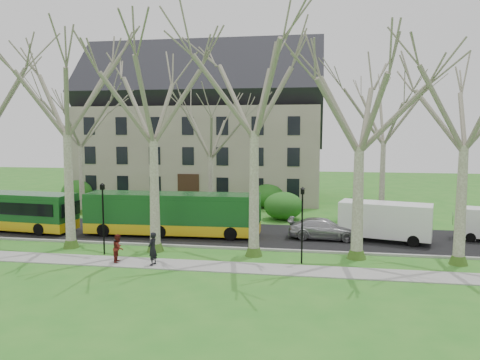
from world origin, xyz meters
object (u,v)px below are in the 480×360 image
object	(u,v)px
sedan	(324,229)
van_a	(385,222)
pedestrian_a	(153,249)
pedestrian_b	(118,248)
bus_follow	(173,213)
bus_lead	(2,210)

from	to	relation	value
sedan	van_a	distance (m)	4.14
pedestrian_a	pedestrian_b	size ratio (longest dim) A/B	1.16
van_a	pedestrian_b	world-z (taller)	van_a
sedan	pedestrian_b	size ratio (longest dim) A/B	3.05
bus_follow	pedestrian_b	world-z (taller)	bus_follow
sedan	pedestrian_b	distance (m)	13.99
sedan	bus_follow	bearing A→B (deg)	94.68
pedestrian_a	bus_follow	bearing A→B (deg)	-160.59
bus_lead	bus_follow	xyz separation A→B (m)	(13.41, 0.26, 0.09)
pedestrian_a	pedestrian_b	world-z (taller)	pedestrian_a
bus_follow	sedan	distance (m)	10.74
van_a	pedestrian_b	xyz separation A→B (m)	(-15.77, -7.81, -0.50)
bus_lead	bus_follow	world-z (taller)	bus_follow
sedan	bus_lead	bearing A→B (deg)	93.77
bus_lead	sedan	xyz separation A→B (m)	(24.10, 0.78, -0.76)
bus_lead	pedestrian_b	world-z (taller)	bus_lead
bus_follow	pedestrian_b	bearing A→B (deg)	-99.99
bus_follow	bus_lead	bearing A→B (deg)	178.94
bus_follow	sedan	world-z (taller)	bus_follow
bus_follow	pedestrian_a	xyz separation A→B (m)	(1.18, -7.48, -0.63)
bus_follow	pedestrian_b	size ratio (longest dim) A/B	7.78
bus_follow	pedestrian_a	size ratio (longest dim) A/B	6.73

